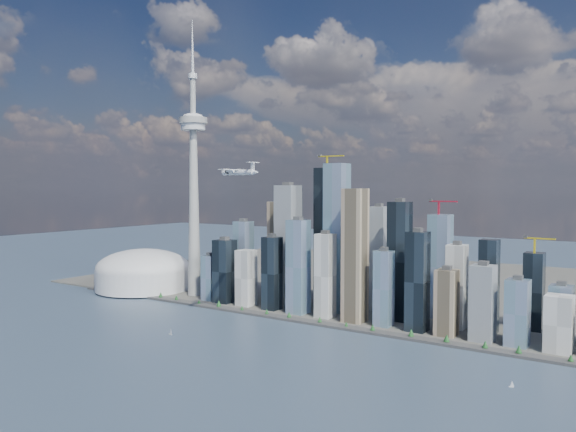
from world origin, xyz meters
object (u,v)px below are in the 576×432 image
Objects in this scene: airplane at (239,172)px; sailboat_east at (512,385)px; needle_tower at (194,180)px; sailboat_west at (171,333)px; dome_stadium at (143,272)px.

sailboat_east is (401.27, -17.54, -242.84)m from airplane.
sailboat_west is (175.50, -237.92, -232.34)m from needle_tower.
needle_tower is at bearing 4.09° from dome_stadium.
sailboat_west is at bearing -179.76° from sailboat_east.
sailboat_east is at bearing -15.81° from needle_tower.
sailboat_west is at bearing -53.59° from needle_tower.
airplane is at bearing -33.68° from needle_tower.
dome_stadium is at bearing 160.23° from sailboat_west.
dome_stadium is 2.56× the size of airplane.
needle_tower is 2.75× the size of dome_stadium.
sailboat_east is at bearing -12.44° from dome_stadium.
needle_tower is 7.06× the size of airplane.
needle_tower is 376.02m from sailboat_west.
airplane is at bearing 59.31° from sailboat_west.
needle_tower is at bearing 158.05° from sailboat_east.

